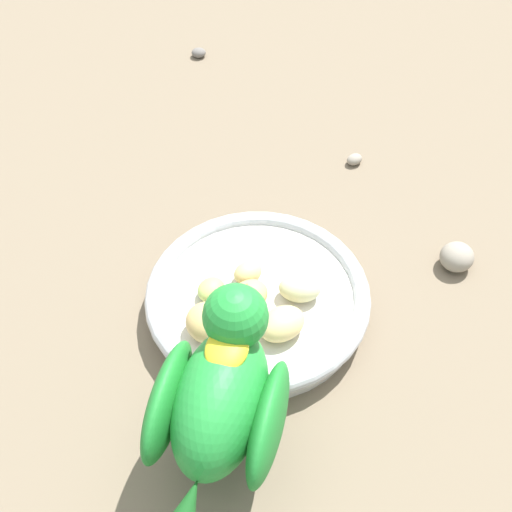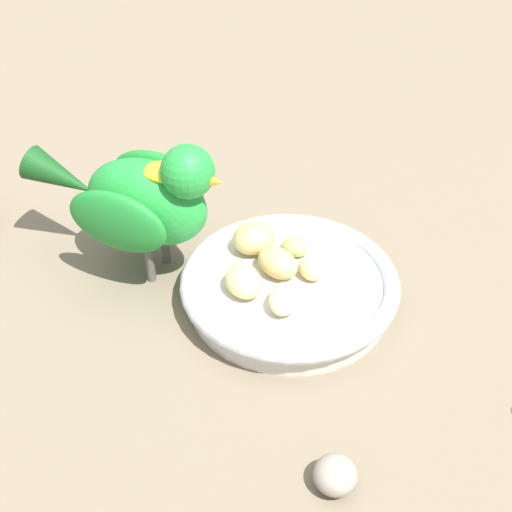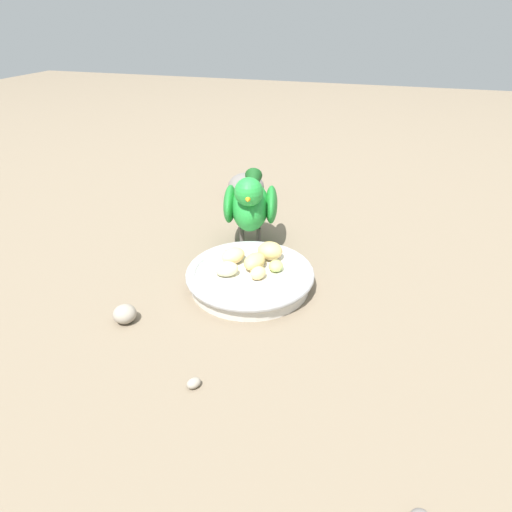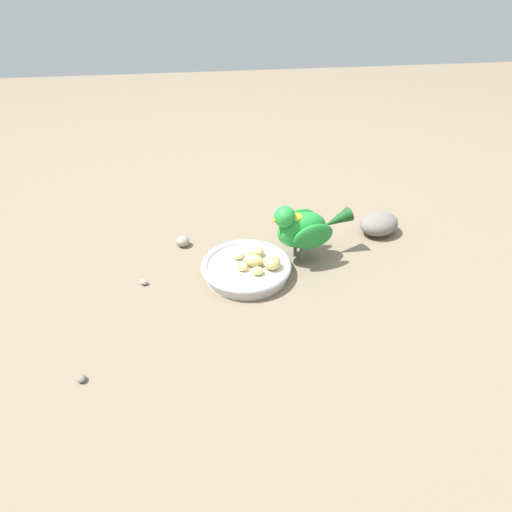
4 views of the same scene
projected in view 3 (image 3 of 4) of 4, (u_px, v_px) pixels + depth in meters
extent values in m
plane|color=#756651|center=(269.00, 289.00, 0.65)|extent=(4.00, 4.00, 0.00)
cylinder|color=beige|center=(250.00, 280.00, 0.66)|extent=(0.17, 0.17, 0.02)
torus|color=#B7BABF|center=(250.00, 274.00, 0.65)|extent=(0.19, 0.19, 0.01)
ellipsoid|color=#E5C67F|center=(258.00, 273.00, 0.63)|extent=(0.03, 0.03, 0.02)
ellipsoid|color=beige|center=(226.00, 269.00, 0.64)|extent=(0.04, 0.04, 0.02)
ellipsoid|color=tan|center=(255.00, 261.00, 0.66)|extent=(0.04, 0.05, 0.02)
ellipsoid|color=#E5C67F|center=(233.00, 256.00, 0.67)|extent=(0.04, 0.05, 0.02)
ellipsoid|color=#B2CC66|center=(276.00, 266.00, 0.65)|extent=(0.02, 0.03, 0.02)
ellipsoid|color=tan|center=(270.00, 251.00, 0.68)|extent=(0.04, 0.04, 0.03)
cylinder|color=#59544C|center=(259.00, 238.00, 0.76)|extent=(0.01, 0.01, 0.04)
cylinder|color=#59544C|center=(242.00, 237.00, 0.76)|extent=(0.01, 0.01, 0.04)
ellipsoid|color=green|center=(250.00, 206.00, 0.74)|extent=(0.09, 0.12, 0.08)
ellipsoid|color=#1E7F2D|center=(271.00, 204.00, 0.74)|extent=(0.04, 0.09, 0.06)
ellipsoid|color=#1E7F2D|center=(230.00, 204.00, 0.75)|extent=(0.04, 0.09, 0.06)
cone|color=#144719|center=(253.00, 185.00, 0.81)|extent=(0.05, 0.08, 0.05)
sphere|color=green|center=(249.00, 192.00, 0.68)|extent=(0.05, 0.05, 0.04)
cone|color=orange|center=(248.00, 199.00, 0.67)|extent=(0.02, 0.02, 0.02)
ellipsoid|color=yellow|center=(250.00, 190.00, 0.71)|extent=(0.04, 0.04, 0.01)
ellipsoid|color=slate|center=(246.00, 186.00, 0.96)|extent=(0.11, 0.12, 0.05)
ellipsoid|color=gray|center=(194.00, 383.00, 0.49)|extent=(0.02, 0.02, 0.01)
ellipsoid|color=gray|center=(125.00, 314.00, 0.58)|extent=(0.04, 0.04, 0.02)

